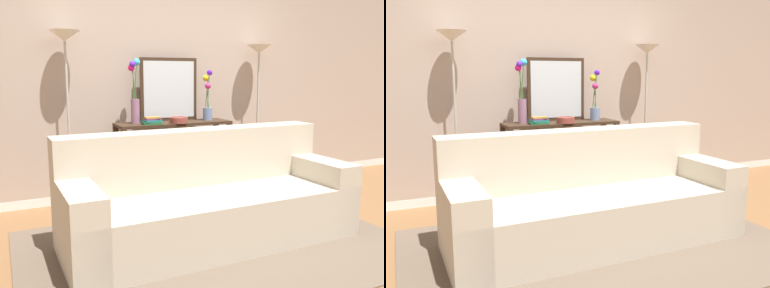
# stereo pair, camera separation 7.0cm
# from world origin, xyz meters

# --- Properties ---
(ground_plane) EXTENTS (16.00, 16.00, 0.02)m
(ground_plane) POSITION_xyz_m (0.00, 0.00, -0.01)
(ground_plane) COLOR brown
(back_wall) EXTENTS (12.00, 0.15, 3.10)m
(back_wall) POSITION_xyz_m (0.00, 1.99, 1.55)
(back_wall) COLOR white
(back_wall) RESTS_ON ground
(area_rug) EXTENTS (2.94, 1.97, 0.01)m
(area_rug) POSITION_xyz_m (-0.16, 0.30, 0.01)
(area_rug) COLOR brown
(area_rug) RESTS_ON ground
(couch) EXTENTS (2.33, 0.89, 0.88)m
(couch) POSITION_xyz_m (-0.17, 0.46, 0.32)
(couch) COLOR #BCB29E
(couch) RESTS_ON ground
(console_table) EXTENTS (1.23, 0.36, 0.83)m
(console_table) POSITION_xyz_m (0.03, 1.64, 0.57)
(console_table) COLOR #382619
(console_table) RESTS_ON ground
(floor_lamp_left) EXTENTS (0.28, 0.28, 1.73)m
(floor_lamp_left) POSITION_xyz_m (-1.04, 1.71, 1.36)
(floor_lamp_left) COLOR #B7B2A8
(floor_lamp_left) RESTS_ON ground
(floor_lamp_right) EXTENTS (0.28, 0.28, 1.67)m
(floor_lamp_right) POSITION_xyz_m (1.12, 1.71, 1.31)
(floor_lamp_right) COLOR #B7B2A8
(floor_lamp_right) RESTS_ON ground
(wall_mirror) EXTENTS (0.65, 0.02, 0.67)m
(wall_mirror) POSITION_xyz_m (0.04, 1.79, 1.17)
(wall_mirror) COLOR #382619
(wall_mirror) RESTS_ON console_table
(vase_tall_flowers) EXTENTS (0.13, 0.10, 0.65)m
(vase_tall_flowers) POSITION_xyz_m (-0.38, 1.68, 1.12)
(vase_tall_flowers) COLOR gray
(vase_tall_flowers) RESTS_ON console_table
(vase_short_flowers) EXTENTS (0.11, 0.13, 0.54)m
(vase_short_flowers) POSITION_xyz_m (0.44, 1.66, 1.04)
(vase_short_flowers) COLOR #6B84AD
(vase_short_flowers) RESTS_ON console_table
(fruit_bowl) EXTENTS (0.19, 0.19, 0.06)m
(fruit_bowl) POSITION_xyz_m (0.04, 1.53, 0.86)
(fruit_bowl) COLOR brown
(fruit_bowl) RESTS_ON console_table
(book_stack) EXTENTS (0.19, 0.13, 0.08)m
(book_stack) POSITION_xyz_m (-0.25, 1.54, 0.87)
(book_stack) COLOR #236033
(book_stack) RESTS_ON console_table
(book_row_under_console) EXTENTS (0.36, 0.16, 0.13)m
(book_row_under_console) POSITION_xyz_m (-0.29, 1.64, 0.06)
(book_row_under_console) COLOR #B77F33
(book_row_under_console) RESTS_ON ground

